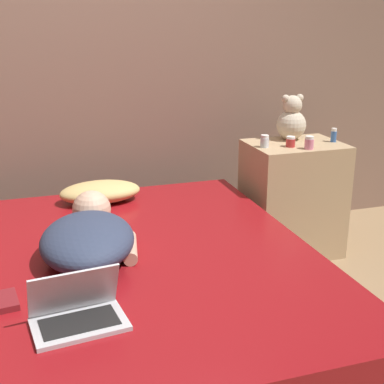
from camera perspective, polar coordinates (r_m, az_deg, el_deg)
The scene contains 12 objects.
ground_plane at distance 2.55m, azimuth -7.85°, elevation -15.92°, with size 12.00×12.00×0.00m, color #937551.
wall_back at distance 3.35m, azimuth -12.82°, elevation 15.73°, with size 8.00×0.06×2.60m.
bed at distance 2.43m, azimuth -8.07°, elevation -11.70°, with size 1.77×1.94×0.44m.
nightstand at distance 3.36m, azimuth 10.66°, elevation -0.71°, with size 0.56×0.42×0.70m.
pillow at distance 3.01m, azimuth -9.76°, elevation 0.01°, with size 0.45×0.26×0.11m.
person_lying at distance 2.36m, azimuth -10.93°, elevation -4.56°, with size 0.49×0.76×0.19m.
laptop at distance 1.87m, azimuth -12.13°, elevation -12.37°, with size 0.33×0.23×0.19m.
teddy_bear at distance 3.33m, azimuth 10.56°, elevation 7.55°, with size 0.18×0.18×0.28m.
bottle_pink at distance 3.13m, azimuth 12.39°, elevation 5.15°, with size 0.05×0.05×0.08m.
bottle_blue at distance 3.34m, azimuth 14.88°, elevation 5.87°, with size 0.03×0.03×0.08m.
bottle_clear at distance 3.12m, azimuth 7.75°, elevation 5.38°, with size 0.05×0.05×0.07m.
bottle_red at distance 3.16m, azimuth 10.47°, elevation 5.29°, with size 0.05×0.05×0.06m.
Camera 1 is at (-0.32, -2.09, 1.42)m, focal length 50.00 mm.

